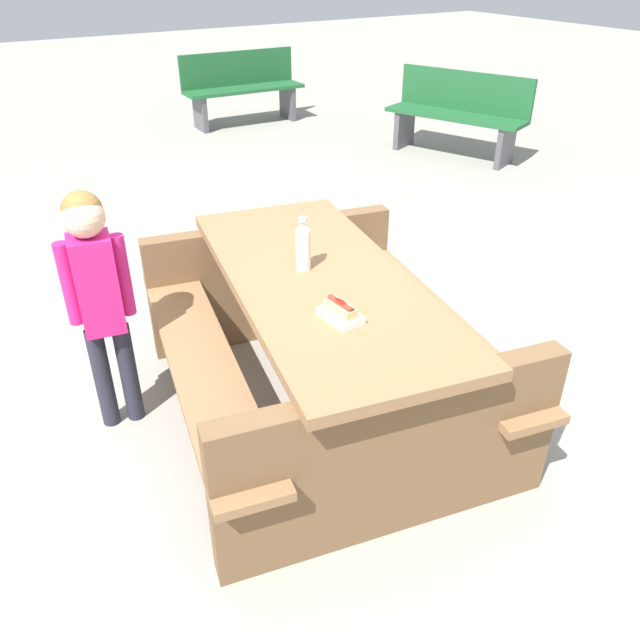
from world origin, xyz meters
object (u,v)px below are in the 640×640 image
object	(u,v)px
hotdog_tray	(341,312)
child_in_coat	(97,285)
picnic_table	(320,335)
park_bench_mid	(458,113)
park_bench_near	(242,86)
soda_bottle	(303,246)

from	to	relation	value
hotdog_tray	child_in_coat	world-z (taller)	child_in_coat
picnic_table	park_bench_mid	world-z (taller)	park_bench_mid
park_bench_near	hotdog_tray	bearing A→B (deg)	-21.76
hotdog_tray	park_bench_mid	xyz separation A→B (m)	(-3.33, 3.67, -0.33)
soda_bottle	park_bench_mid	distance (m)	4.61
soda_bottle	child_in_coat	distance (m)	0.91
child_in_coat	hotdog_tray	bearing A→B (deg)	42.86
soda_bottle	park_bench_mid	world-z (taller)	soda_bottle
picnic_table	child_in_coat	size ratio (longest dim) A/B	1.74
park_bench_mid	soda_bottle	bearing A→B (deg)	-51.17
picnic_table	soda_bottle	xyz separation A→B (m)	(-0.10, -0.02, 0.42)
hotdog_tray	park_bench_mid	bearing A→B (deg)	132.23
picnic_table	park_bench_near	xyz separation A→B (m)	(-5.44, 2.19, 0.00)
picnic_table	soda_bottle	world-z (taller)	soda_bottle
soda_bottle	park_bench_mid	bearing A→B (deg)	128.83
soda_bottle	child_in_coat	world-z (taller)	child_in_coat
picnic_table	soda_bottle	size ratio (longest dim) A/B	8.20
picnic_table	child_in_coat	bearing A→B (deg)	-117.33
hotdog_tray	park_bench_near	bearing A→B (deg)	158.24
picnic_table	park_bench_near	world-z (taller)	park_bench_near
soda_bottle	park_bench_near	world-z (taller)	soda_bottle
park_bench_near	park_bench_mid	xyz separation A→B (m)	(2.46, 1.36, 0.00)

